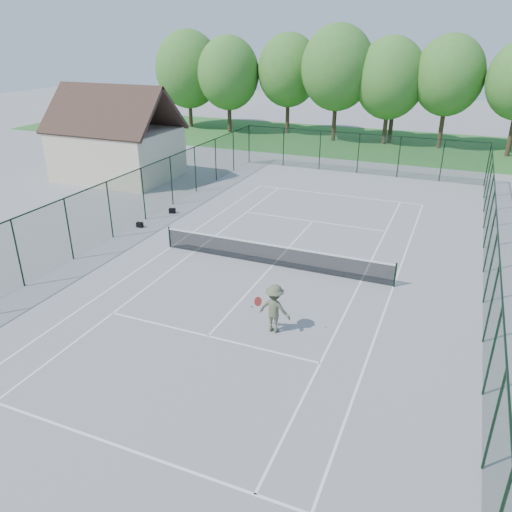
# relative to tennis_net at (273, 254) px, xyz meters

# --- Properties ---
(ground) EXTENTS (140.00, 140.00, 0.00)m
(ground) POSITION_rel_tennis_net_xyz_m (0.00, 0.00, -0.58)
(ground) COLOR gray
(ground) RESTS_ON ground
(grass_far) EXTENTS (80.00, 16.00, 0.01)m
(grass_far) POSITION_rel_tennis_net_xyz_m (0.00, 30.00, -0.57)
(grass_far) COLOR #32732D
(grass_far) RESTS_ON ground
(court_lines) EXTENTS (11.05, 23.85, 0.01)m
(court_lines) POSITION_rel_tennis_net_xyz_m (0.00, 0.00, -0.57)
(court_lines) COLOR white
(court_lines) RESTS_ON ground
(tennis_net) EXTENTS (11.08, 0.08, 1.10)m
(tennis_net) POSITION_rel_tennis_net_xyz_m (0.00, 0.00, 0.00)
(tennis_net) COLOR black
(tennis_net) RESTS_ON ground
(fence_enclosure) EXTENTS (18.05, 36.05, 3.02)m
(fence_enclosure) POSITION_rel_tennis_net_xyz_m (0.00, 0.00, 0.98)
(fence_enclosure) COLOR #1B3722
(fence_enclosure) RESTS_ON ground
(utility_building) EXTENTS (8.60, 6.27, 6.63)m
(utility_building) POSITION_rel_tennis_net_xyz_m (-16.00, 10.00, 2.54)
(utility_building) COLOR beige
(utility_building) RESTS_ON ground
(tree_line_far) EXTENTS (39.40, 6.40, 9.70)m
(tree_line_far) POSITION_rel_tennis_net_xyz_m (0.00, 30.00, 5.42)
(tree_line_far) COLOR #442F1F
(tree_line_far) RESTS_ON ground
(sports_bag_a) EXTENTS (0.36, 0.23, 0.28)m
(sports_bag_a) POSITION_rel_tennis_net_xyz_m (-8.56, 1.79, -0.43)
(sports_bag_a) COLOR black
(sports_bag_a) RESTS_ON ground
(sports_bag_b) EXTENTS (0.43, 0.34, 0.29)m
(sports_bag_b) POSITION_rel_tennis_net_xyz_m (-8.15, 4.53, -0.43)
(sports_bag_b) COLOR black
(sports_bag_b) RESTS_ON ground
(tennis_player) EXTENTS (2.03, 0.93, 1.83)m
(tennis_player) POSITION_rel_tennis_net_xyz_m (2.03, -5.15, 0.34)
(tennis_player) COLOR #565B40
(tennis_player) RESTS_ON ground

